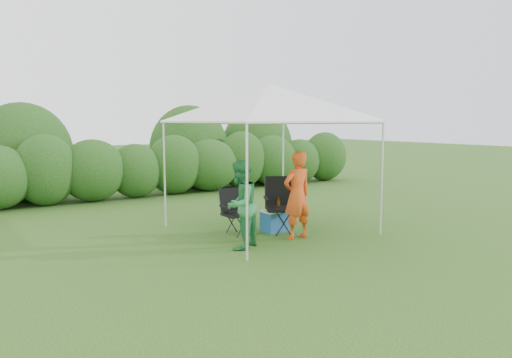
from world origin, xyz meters
TOP-DOWN VIEW (x-y plane):
  - ground at (0.00, 0.00)m, footprint 70.00×70.00m
  - hedge at (0.04, 6.00)m, footprint 14.49×1.53m
  - canopy at (0.00, 0.50)m, footprint 3.10×3.10m
  - chair_right at (0.13, 0.27)m, footprint 0.83×0.81m
  - chair_left at (-0.70, 0.64)m, footprint 0.55×0.50m
  - man at (0.04, -0.31)m, footprint 0.59×0.39m
  - woman at (-1.20, -0.34)m, footprint 0.91×0.86m
  - cooler at (0.06, 0.38)m, footprint 0.52×0.39m
  - bottle at (0.12, 0.34)m, footprint 0.06×0.06m
  - lawn_toy at (3.21, 4.05)m, footprint 0.60×0.50m

SIDE VIEW (x-z plane):
  - ground at x=0.00m, z-range 0.00..0.00m
  - lawn_toy at x=3.21m, z-range -0.01..0.29m
  - cooler at x=0.06m, z-range 0.00..0.42m
  - chair_left at x=-0.70m, z-range 0.06..0.92m
  - bottle at x=0.12m, z-range 0.42..0.66m
  - chair_right at x=0.13m, z-range 0.07..1.14m
  - woman at x=-1.20m, z-range 0.00..1.49m
  - man at x=0.04m, z-range 0.00..1.60m
  - hedge at x=0.04m, z-range -0.07..1.73m
  - canopy at x=0.00m, z-range 1.05..3.88m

